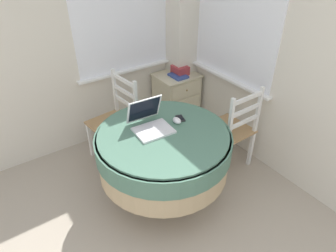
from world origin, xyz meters
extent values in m
cube|color=white|center=(1.20, 2.76, 1.49)|extent=(1.10, 0.01, 1.42)
cube|color=white|center=(1.20, 2.73, 0.77)|extent=(1.18, 0.07, 0.02)
cube|color=white|center=(2.02, 1.93, 1.49)|extent=(0.01, 1.10, 1.42)
cube|color=white|center=(1.99, 1.93, 0.77)|extent=(0.07, 1.18, 0.02)
cube|color=beige|center=(1.89, 2.62, 1.27)|extent=(0.28, 0.28, 2.55)
cylinder|color=#4C3D2D|center=(0.86, 1.49, 0.01)|extent=(0.36, 0.36, 0.03)
cylinder|color=#4C3D2D|center=(0.86, 1.49, 0.38)|extent=(0.11, 0.11, 0.70)
cylinder|color=tan|center=(0.86, 1.49, 0.55)|extent=(1.11, 1.11, 0.36)
cylinder|color=#4C7560|center=(0.86, 1.49, 0.64)|extent=(1.13, 1.13, 0.16)
cylinder|color=#4C7560|center=(0.86, 1.49, 0.74)|extent=(1.08, 1.08, 0.02)
cube|color=silver|center=(0.81, 1.55, 0.75)|extent=(0.32, 0.26, 0.02)
cube|color=silver|center=(0.81, 1.56, 0.76)|extent=(0.27, 0.16, 0.00)
cube|color=silver|center=(0.81, 1.71, 0.87)|extent=(0.31, 0.10, 0.23)
cube|color=black|center=(0.81, 1.70, 0.88)|extent=(0.28, 0.09, 0.20)
ellipsoid|color=white|center=(1.04, 1.54, 0.77)|extent=(0.06, 0.09, 0.05)
cube|color=black|center=(1.10, 1.58, 0.75)|extent=(0.09, 0.12, 0.01)
cube|color=black|center=(1.10, 1.58, 0.76)|extent=(0.07, 0.08, 0.00)
cube|color=#A87F51|center=(0.76, 2.31, 0.43)|extent=(0.47, 0.48, 0.02)
cube|color=white|center=(0.55, 2.47, 0.21)|extent=(0.04, 0.04, 0.42)
cube|color=white|center=(0.60, 2.10, 0.21)|extent=(0.04, 0.04, 0.42)
cube|color=white|center=(0.93, 2.51, 0.21)|extent=(0.04, 0.04, 0.42)
cube|color=white|center=(0.97, 2.14, 0.21)|extent=(0.04, 0.04, 0.42)
cube|color=white|center=(0.93, 2.51, 0.68)|extent=(0.04, 0.04, 0.49)
cube|color=white|center=(0.97, 2.14, 0.68)|extent=(0.04, 0.04, 0.49)
cube|color=white|center=(0.95, 2.33, 0.87)|extent=(0.06, 0.38, 0.04)
cube|color=white|center=(0.95, 2.33, 0.74)|extent=(0.06, 0.38, 0.04)
cube|color=white|center=(0.95, 2.33, 0.61)|extent=(0.06, 0.38, 0.04)
cube|color=#A87F51|center=(1.68, 1.55, 0.43)|extent=(0.44, 0.43, 0.02)
cube|color=white|center=(1.87, 1.74, 0.21)|extent=(0.03, 0.03, 0.42)
cube|color=white|center=(1.49, 1.73, 0.21)|extent=(0.03, 0.03, 0.42)
cube|color=white|center=(1.87, 1.36, 0.21)|extent=(0.03, 0.03, 0.42)
cube|color=white|center=(1.50, 1.36, 0.21)|extent=(0.03, 0.03, 0.42)
cube|color=white|center=(1.87, 1.36, 0.68)|extent=(0.03, 0.03, 0.49)
cube|color=white|center=(1.50, 1.36, 0.68)|extent=(0.03, 0.03, 0.49)
cube|color=white|center=(1.69, 1.36, 0.87)|extent=(0.38, 0.03, 0.04)
cube|color=white|center=(1.69, 1.36, 0.74)|extent=(0.38, 0.03, 0.04)
cube|color=white|center=(1.69, 1.36, 0.61)|extent=(0.38, 0.03, 0.04)
cube|color=beige|center=(1.75, 2.52, 0.32)|extent=(0.48, 0.40, 0.63)
cube|color=beige|center=(1.75, 2.52, 0.64)|extent=(0.50, 0.42, 0.02)
cube|color=beige|center=(1.75, 2.32, 0.53)|extent=(0.42, 0.01, 0.18)
sphere|color=olive|center=(1.75, 2.31, 0.53)|extent=(0.02, 0.02, 0.02)
cube|color=beige|center=(1.75, 2.32, 0.32)|extent=(0.42, 0.01, 0.18)
sphere|color=olive|center=(1.75, 2.31, 0.32)|extent=(0.02, 0.02, 0.02)
cube|color=beige|center=(1.75, 2.32, 0.11)|extent=(0.42, 0.01, 0.18)
sphere|color=olive|center=(1.75, 2.31, 0.11)|extent=(0.02, 0.02, 0.02)
cube|color=#9E3338|center=(1.80, 2.52, 0.70)|extent=(0.16, 0.19, 0.10)
cube|color=#33478C|center=(1.73, 2.46, 0.66)|extent=(0.17, 0.22, 0.02)
camera|label=1|loc=(-0.24, -0.17, 2.14)|focal=32.00mm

